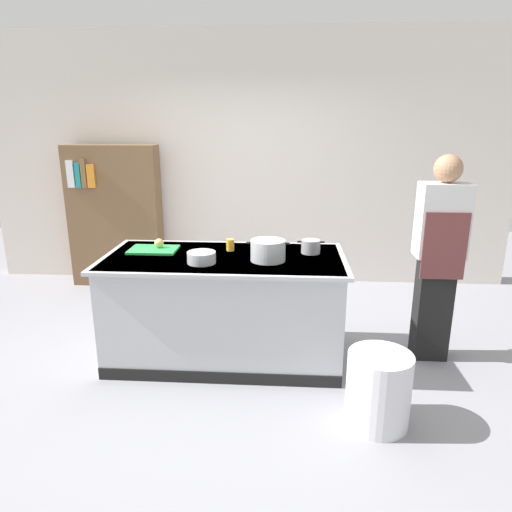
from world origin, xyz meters
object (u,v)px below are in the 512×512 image
Objects in this scene: juice_cup at (230,245)px; trash_bin at (378,389)px; sauce_pan at (311,246)px; onion at (159,243)px; mixing_bowl at (202,257)px; bookshelf at (115,216)px; stock_pot at (268,250)px; person_chef at (438,255)px.

juice_cup is 1.67m from trash_bin.
sauce_pan is 0.68m from juice_cup.
sauce_pan is (1.29, -0.02, -0.00)m from onion.
sauce_pan is 1.01× the size of mixing_bowl.
onion is 0.79× the size of juice_cup.
stock_pot is at bearing -44.31° from bookshelf.
bookshelf reaches higher than trash_bin.
sauce_pan is at bearing 34.52° from stock_pot.
stock_pot reaches higher than mixing_bowl.
juice_cup reaches higher than trash_bin.
sauce_pan is 0.13× the size of bookshelf.
person_chef is 3.73m from bookshelf.
sauce_pan is at bearing -0.71° from onion.
person_chef reaches higher than mixing_bowl.
mixing_bowl is (0.43, -0.36, -0.02)m from onion.
mixing_bowl is 0.13× the size of bookshelf.
mixing_bowl is at bearing -168.95° from stock_pot.
onion is at bearing -58.75° from bookshelf.
stock_pot is at bearing 11.05° from mixing_bowl.
sauce_pan is 0.93m from mixing_bowl.
person_chef is 1.01× the size of bookshelf.
juice_cup is at bearing 177.31° from sauce_pan.
stock_pot is 3.42× the size of juice_cup.
stock_pot is 2.71m from bookshelf.
onion is 1.29m from sauce_pan.
mixing_bowl is (-0.86, -0.34, -0.01)m from sauce_pan.
bookshelf is (-0.99, 1.63, -0.11)m from onion.
bookshelf is at bearing 69.88° from person_chef.
sauce_pan reaches higher than juice_cup.
onion is 0.36× the size of mixing_bowl.
bookshelf is at bearing 135.69° from stock_pot.
onion is at bearing 164.85° from stock_pot.
stock_pot is at bearing 134.97° from trash_bin.
person_chef is at bearing -2.47° from juice_cup.
sauce_pan is 2.25× the size of juice_cup.
person_chef is at bearing -2.33° from sauce_pan.
sauce_pan is 0.13× the size of person_chef.
trash_bin is (1.28, -0.67, -0.69)m from mixing_bowl.
trash_bin is (1.10, -1.04, -0.69)m from juice_cup.
stock_pot is 1.31m from trash_bin.
bookshelf is at bearing 134.74° from juice_cup.
sauce_pan reaches higher than mixing_bowl.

